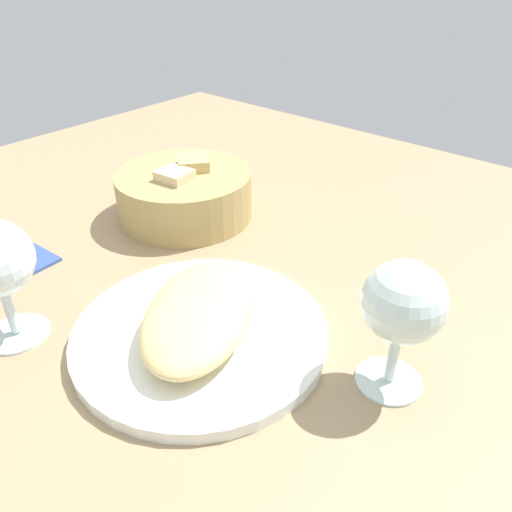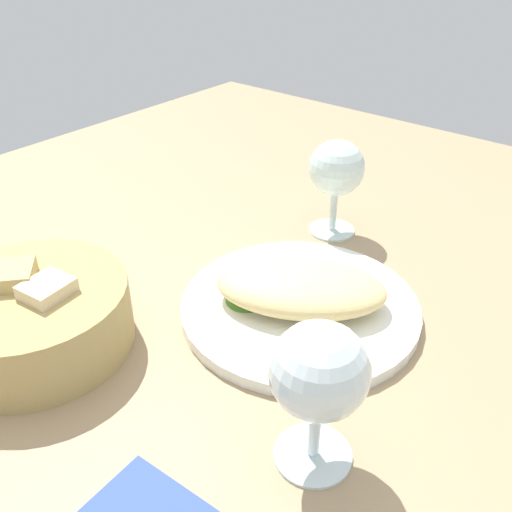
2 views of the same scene
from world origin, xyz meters
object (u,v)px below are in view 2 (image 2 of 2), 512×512
(plate, at_px, (300,307))
(wine_glass_near, at_px, (336,172))
(bread_basket, at_px, (32,316))
(wine_glass_far, at_px, (319,376))

(plate, height_order, wine_glass_near, wine_glass_near)
(bread_basket, bearing_deg, wine_glass_far, -168.01)
(bread_basket, bearing_deg, plate, -129.73)
(bread_basket, relative_size, wine_glass_near, 1.49)
(plate, xyz_separation_m, wine_glass_near, (0.07, -0.18, 0.08))
(bread_basket, xyz_separation_m, wine_glass_far, (-0.31, -0.06, 0.06))
(plate, bearing_deg, wine_glass_far, 128.83)
(wine_glass_near, bearing_deg, bread_basket, 75.00)
(bread_basket, distance_m, wine_glass_far, 0.32)
(wine_glass_near, height_order, wine_glass_far, wine_glass_far)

